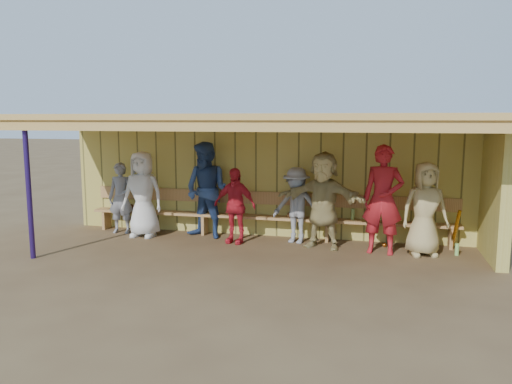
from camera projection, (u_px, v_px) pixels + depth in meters
ground at (252, 251)px, 9.24m from camera, size 90.00×90.00×0.00m
player_a at (121, 198)px, 10.60m from camera, size 0.58×0.41×1.51m
player_b at (143, 194)px, 10.25m from camera, size 0.87×0.58×1.77m
player_c at (207, 190)px, 10.14m from camera, size 1.13×0.98×1.96m
player_d at (235, 206)px, 9.74m from camera, size 0.91×0.49×1.48m
player_e at (296, 205)px, 9.75m from camera, size 1.07×0.78×1.49m
player_f at (323, 200)px, 9.32m from camera, size 1.77×0.90×1.83m
player_g at (383, 200)px, 8.94m from camera, size 0.77×0.56×1.97m
player_h at (425, 209)px, 8.82m from camera, size 0.93×0.72×1.68m
dugout_structure at (280, 157)px, 9.57m from camera, size 8.80×3.20×2.50m
bench at (265, 212)px, 10.24m from camera, size 7.60×0.34×0.93m
dugout_equipment at (252, 214)px, 10.18m from camera, size 6.89×0.62×0.80m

